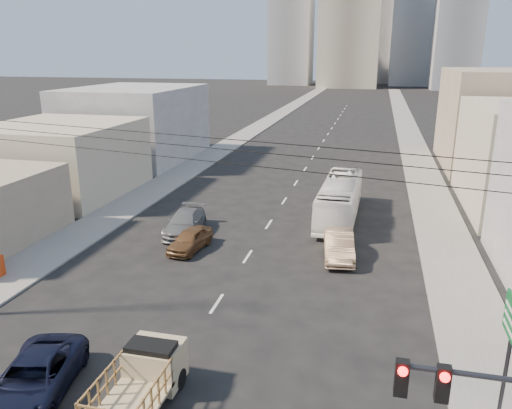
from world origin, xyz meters
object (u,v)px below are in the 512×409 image
at_px(city_bus, 340,199).
at_px(sedan_tan, 339,245).
at_px(flatbed_pickup, 141,379).
at_px(sedan_grey, 185,223).
at_px(navy_pickup, 33,379).
at_px(sedan_brown, 190,240).
at_px(green_sign, 510,336).

xyz_separation_m(city_bus, sedan_tan, (0.56, -7.39, -0.70)).
bearing_deg(sedan_tan, flatbed_pickup, -117.69).
height_order(sedan_tan, sedan_grey, sedan_tan).
relative_size(city_bus, sedan_grey, 2.09).
bearing_deg(sedan_tan, navy_pickup, -129.10).
distance_m(sedan_brown, sedan_tan, 9.02).
relative_size(sedan_grey, green_sign, 1.01).
xyz_separation_m(flatbed_pickup, navy_pickup, (-3.93, -0.44, -0.37)).
bearing_deg(sedan_grey, city_bus, 24.72).
relative_size(flatbed_pickup, city_bus, 0.42).
height_order(flatbed_pickup, city_bus, city_bus).
bearing_deg(green_sign, sedan_grey, 136.48).
bearing_deg(sedan_brown, green_sign, -32.97).
bearing_deg(city_bus, sedan_tan, -84.32).
distance_m(flatbed_pickup, green_sign, 11.72).
relative_size(city_bus, green_sign, 2.12).
relative_size(flatbed_pickup, green_sign, 0.88).
bearing_deg(green_sign, navy_pickup, -174.39).
bearing_deg(city_bus, navy_pickup, -110.04).
xyz_separation_m(navy_pickup, sedan_tan, (9.40, 15.15, 0.06)).
distance_m(city_bus, sedan_tan, 7.44).
distance_m(navy_pickup, city_bus, 24.23).
bearing_deg(sedan_tan, green_sign, -73.94).
bearing_deg(navy_pickup, city_bus, 56.00).
relative_size(navy_pickup, green_sign, 1.04).
distance_m(city_bus, sedan_brown, 11.87).
height_order(navy_pickup, sedan_grey, sedan_grey).
height_order(navy_pickup, green_sign, green_sign).
height_order(city_bus, sedan_brown, city_bus).
xyz_separation_m(flatbed_pickup, sedan_tan, (5.47, 14.72, -0.31)).
xyz_separation_m(sedan_tan, green_sign, (5.89, -13.65, 2.96)).
height_order(sedan_brown, sedan_tan, sedan_tan).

